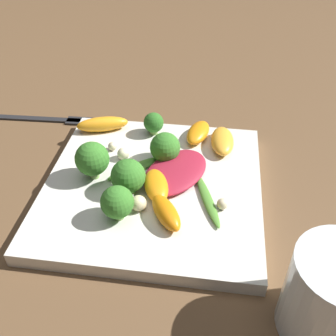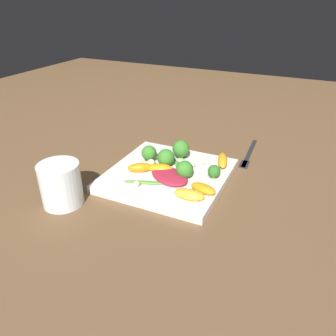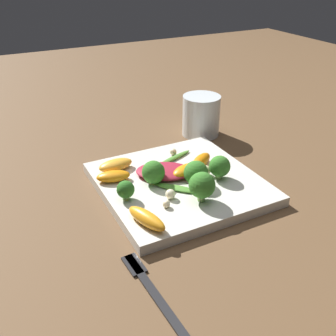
# 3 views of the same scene
# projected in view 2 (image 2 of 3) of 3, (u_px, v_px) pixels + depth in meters

# --- Properties ---
(ground_plane) EXTENTS (2.40, 2.40, 0.00)m
(ground_plane) POSITION_uv_depth(u_px,v_px,m) (168.00, 179.00, 0.77)
(ground_plane) COLOR brown
(plate) EXTENTS (0.27, 0.27, 0.02)m
(plate) POSITION_uv_depth(u_px,v_px,m) (168.00, 175.00, 0.77)
(plate) COLOR silver
(plate) RESTS_ON ground_plane
(drinking_glass) EXTENTS (0.08, 0.08, 0.09)m
(drinking_glass) POSITION_uv_depth(u_px,v_px,m) (61.00, 184.00, 0.66)
(drinking_glass) COLOR white
(drinking_glass) RESTS_ON ground_plane
(fork) EXTENTS (0.02, 0.18, 0.01)m
(fork) POSITION_uv_depth(u_px,v_px,m) (248.00, 156.00, 0.87)
(fork) COLOR #262628
(fork) RESTS_ON ground_plane
(radicchio_leaf_0) EXTENTS (0.12, 0.11, 0.01)m
(radicchio_leaf_0) POSITION_uv_depth(u_px,v_px,m) (169.00, 176.00, 0.73)
(radicchio_leaf_0) COLOR maroon
(radicchio_leaf_0) RESTS_ON plate
(orange_segment_0) EXTENTS (0.06, 0.04, 0.02)m
(orange_segment_0) POSITION_uv_depth(u_px,v_px,m) (160.00, 168.00, 0.76)
(orange_segment_0) COLOR orange
(orange_segment_0) RESTS_ON plate
(orange_segment_1) EXTENTS (0.04, 0.08, 0.02)m
(orange_segment_1) POSITION_uv_depth(u_px,v_px,m) (223.00, 160.00, 0.79)
(orange_segment_1) COLOR orange
(orange_segment_1) RESTS_ON plate
(orange_segment_2) EXTENTS (0.07, 0.04, 0.02)m
(orange_segment_2) POSITION_uv_depth(u_px,v_px,m) (189.00, 194.00, 0.66)
(orange_segment_2) COLOR #FCAD33
(orange_segment_2) RESTS_ON plate
(orange_segment_3) EXTENTS (0.06, 0.05, 0.02)m
(orange_segment_3) POSITION_uv_depth(u_px,v_px,m) (140.00, 168.00, 0.76)
(orange_segment_3) COLOR orange
(orange_segment_3) RESTS_ON plate
(orange_segment_4) EXTENTS (0.06, 0.04, 0.02)m
(orange_segment_4) POSITION_uv_depth(u_px,v_px,m) (203.00, 189.00, 0.68)
(orange_segment_4) COLOR orange
(orange_segment_4) RESTS_ON plate
(broccoli_floret_0) EXTENTS (0.04, 0.04, 0.04)m
(broccoli_floret_0) POSITION_uv_depth(u_px,v_px,m) (185.00, 170.00, 0.73)
(broccoli_floret_0) COLOR #7A9E51
(broccoli_floret_0) RESTS_ON plate
(broccoli_floret_1) EXTENTS (0.04, 0.04, 0.04)m
(broccoli_floret_1) POSITION_uv_depth(u_px,v_px,m) (149.00, 153.00, 0.80)
(broccoli_floret_1) COLOR #84AD5B
(broccoli_floret_1) RESTS_ON plate
(broccoli_floret_2) EXTENTS (0.03, 0.03, 0.03)m
(broccoli_floret_2) POSITION_uv_depth(u_px,v_px,m) (214.00, 171.00, 0.73)
(broccoli_floret_2) COLOR #7A9E51
(broccoli_floret_2) RESTS_ON plate
(broccoli_floret_3) EXTENTS (0.04, 0.04, 0.05)m
(broccoli_floret_3) POSITION_uv_depth(u_px,v_px,m) (182.00, 149.00, 0.81)
(broccoli_floret_3) COLOR #84AD5B
(broccoli_floret_3) RESTS_ON plate
(broccoli_floret_4) EXTENTS (0.04, 0.04, 0.04)m
(broccoli_floret_4) POSITION_uv_depth(u_px,v_px,m) (166.00, 158.00, 0.78)
(broccoli_floret_4) COLOR #7A9E51
(broccoli_floret_4) RESTS_ON plate
(arugula_sprig_0) EXTENTS (0.07, 0.07, 0.01)m
(arugula_sprig_0) POSITION_uv_depth(u_px,v_px,m) (181.00, 168.00, 0.78)
(arugula_sprig_0) COLOR #518E33
(arugula_sprig_0) RESTS_ON plate
(arugula_sprig_1) EXTENTS (0.09, 0.04, 0.01)m
(arugula_sprig_1) POSITION_uv_depth(u_px,v_px,m) (144.00, 182.00, 0.72)
(arugula_sprig_1) COLOR #518E33
(arugula_sprig_1) RESTS_ON plate
(macadamia_nut_0) EXTENTS (0.02, 0.02, 0.02)m
(macadamia_nut_0) POSITION_uv_depth(u_px,v_px,m) (151.00, 163.00, 0.78)
(macadamia_nut_0) COLOR beige
(macadamia_nut_0) RESTS_ON plate
(macadamia_nut_1) EXTENTS (0.01, 0.01, 0.01)m
(macadamia_nut_1) POSITION_uv_depth(u_px,v_px,m) (137.00, 184.00, 0.70)
(macadamia_nut_1) COLOR beige
(macadamia_nut_1) RESTS_ON plate
(macadamia_nut_2) EXTENTS (0.02, 0.02, 0.02)m
(macadamia_nut_2) POSITION_uv_depth(u_px,v_px,m) (192.00, 164.00, 0.78)
(macadamia_nut_2) COLOR beige
(macadamia_nut_2) RESTS_ON plate
(macadamia_nut_3) EXTENTS (0.01, 0.01, 0.01)m
(macadamia_nut_3) POSITION_uv_depth(u_px,v_px,m) (201.00, 163.00, 0.79)
(macadamia_nut_3) COLOR beige
(macadamia_nut_3) RESTS_ON plate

